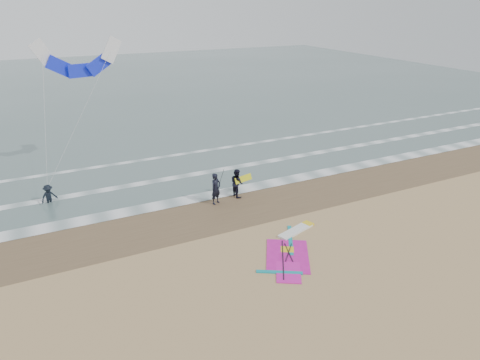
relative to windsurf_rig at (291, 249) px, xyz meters
name	(u,v)px	position (x,y,z in m)	size (l,w,h in m)	color
ground	(286,258)	(-0.64, -0.60, -0.03)	(120.00, 120.00, 0.00)	tan
sea_water	(107,88)	(-0.64, 47.40, -0.02)	(120.00, 80.00, 0.02)	#47605E
wet_sand_band	(233,208)	(-0.64, 5.40, -0.03)	(120.00, 5.00, 0.01)	brown
foam_waterline	(206,181)	(-0.64, 9.84, 0.00)	(120.00, 9.15, 0.02)	white
windsurf_rig	(291,249)	(0.00, 0.00, 0.00)	(4.97, 4.71, 0.12)	white
person_standing	(216,189)	(-1.31, 6.42, 0.94)	(0.71, 0.47, 1.95)	black
person_walking	(237,183)	(0.28, 6.82, 0.88)	(0.88, 0.69, 1.82)	black
person_wading	(48,191)	(-10.44, 10.91, 0.74)	(1.00, 0.58, 1.55)	black
held_pole	(220,181)	(-1.01, 6.42, 1.40)	(0.17, 0.86, 1.82)	black
carried_kiteboard	(243,179)	(0.68, 6.72, 1.12)	(1.30, 0.51, 0.39)	yellow
surf_kite	(79,61)	(-7.14, 15.38, 7.70)	(6.25, 4.75, 8.30)	white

